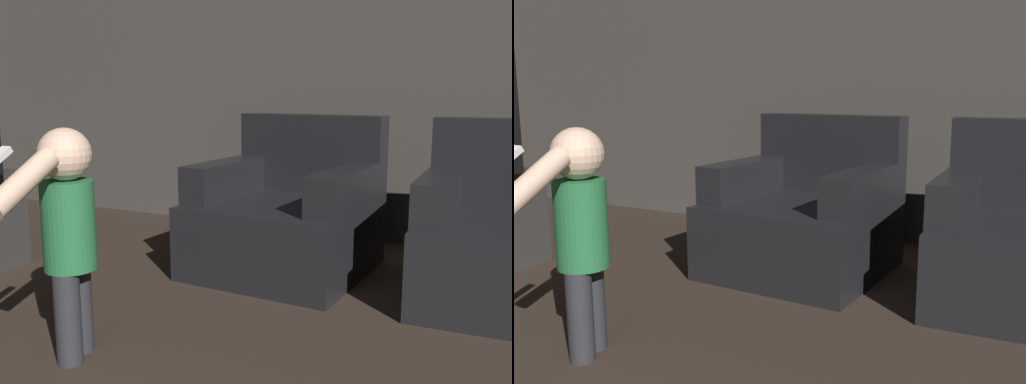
# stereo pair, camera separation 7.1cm
# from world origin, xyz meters

# --- Properties ---
(wall_back) EXTENTS (8.40, 0.05, 2.60)m
(wall_back) POSITION_xyz_m (0.00, 4.50, 1.30)
(wall_back) COLOR #423D38
(wall_back) RESTS_ON ground_plane
(armchair_left) EXTENTS (0.92, 0.94, 0.84)m
(armchair_left) POSITION_xyz_m (-0.31, 3.63, 0.29)
(armchair_left) COLOR black
(armchair_left) RESTS_ON ground_plane
(person_toddler) EXTENTS (0.19, 0.57, 0.85)m
(person_toddler) POSITION_xyz_m (-0.61, 2.28, 0.50)
(person_toddler) COLOR #28282D
(person_toddler) RESTS_ON ground_plane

